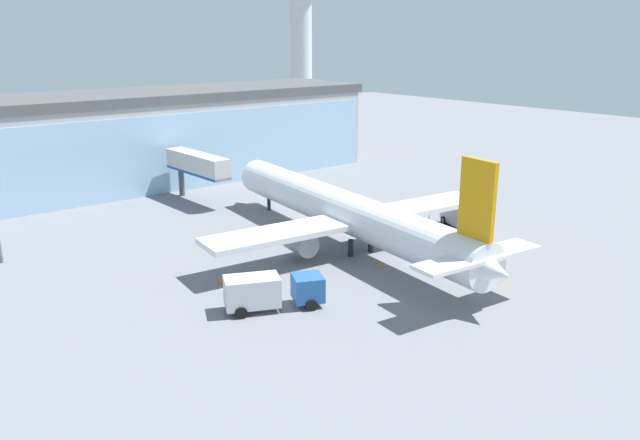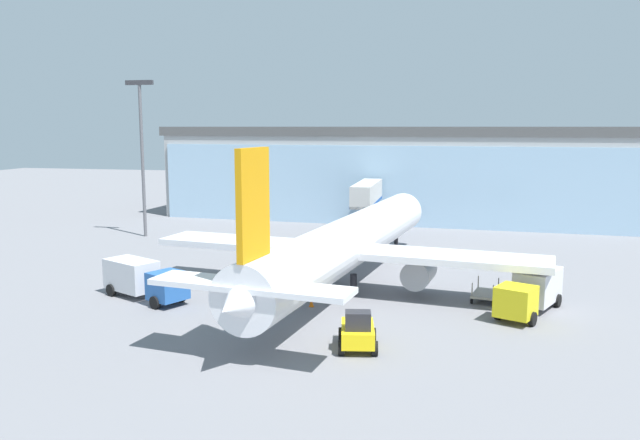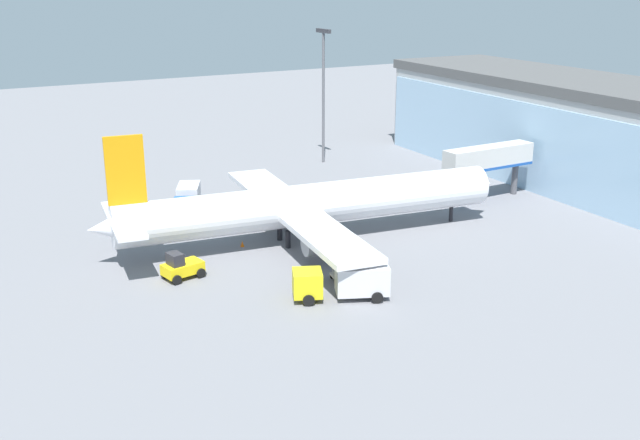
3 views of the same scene
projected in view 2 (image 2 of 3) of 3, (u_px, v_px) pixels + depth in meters
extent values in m
plane|color=slate|center=(330.00, 298.00, 44.96)|extent=(240.00, 240.00, 0.00)
cube|color=#A1A1A1|center=(395.00, 177.00, 84.47)|extent=(61.41, 17.82, 11.06)
cube|color=#98BAD5|center=(385.00, 186.00, 77.11)|extent=(59.57, 2.78, 9.96)
cube|color=#4F4F4F|center=(396.00, 131.00, 83.56)|extent=(62.64, 18.18, 1.20)
cube|color=beige|center=(367.00, 193.00, 71.09)|extent=(2.38, 11.25, 2.40)
cube|color=#194799|center=(367.00, 202.00, 71.25)|extent=(2.43, 11.25, 0.30)
cylinder|color=#4C4C51|center=(371.00, 214.00, 75.60)|extent=(0.70, 0.70, 3.57)
cylinder|color=#59595E|center=(143.00, 162.00, 69.24)|extent=(0.36, 0.36, 16.79)
cube|color=#333338|center=(139.00, 83.00, 67.96)|extent=(3.20, 0.40, 0.50)
cylinder|color=silver|center=(350.00, 241.00, 48.22)|extent=(8.49, 36.33, 3.83)
cone|color=silver|center=(403.00, 211.00, 64.96)|extent=(4.18, 3.47, 3.83)
cone|color=silver|center=(241.00, 302.00, 31.49)|extent=(3.93, 4.41, 3.44)
cube|color=silver|center=(343.00, 250.00, 46.61)|extent=(30.07, 8.04, 0.50)
cube|color=silver|center=(250.00, 286.00, 32.33)|extent=(11.22, 3.81, 0.30)
cube|color=orange|center=(253.00, 204.00, 32.17)|extent=(0.77, 3.22, 5.79)
cylinder|color=gray|center=(277.00, 261.00, 49.23)|extent=(2.50, 3.45, 2.10)
cylinder|color=gray|center=(419.00, 272.00, 45.31)|extent=(2.50, 3.45, 2.10)
cylinder|color=black|center=(324.00, 282.00, 46.43)|extent=(0.50, 0.50, 1.60)
cylinder|color=black|center=(353.00, 285.00, 45.63)|extent=(0.50, 0.50, 1.60)
cylinder|color=black|center=(396.00, 242.00, 62.58)|extent=(0.40, 0.40, 1.60)
cube|color=#2659A5|center=(168.00, 286.00, 42.99)|extent=(2.93, 2.93, 1.90)
cube|color=silver|center=(131.00, 275.00, 45.56)|extent=(4.56, 3.71, 2.20)
cylinder|color=black|center=(181.00, 296.00, 43.98)|extent=(0.94, 0.66, 0.90)
cylinder|color=black|center=(155.00, 303.00, 42.28)|extent=(0.94, 0.66, 0.90)
cylinder|color=black|center=(137.00, 284.00, 47.19)|extent=(0.94, 0.66, 0.90)
cylinder|color=black|center=(111.00, 290.00, 45.49)|extent=(0.94, 0.66, 0.90)
cube|color=yellow|center=(516.00, 301.00, 39.17)|extent=(2.90, 2.90, 1.90)
cube|color=silver|center=(538.00, 285.00, 42.46)|extent=(3.63, 4.55, 2.20)
cylinder|color=black|center=(533.00, 319.00, 38.65)|extent=(0.64, 0.94, 0.90)
cylinder|color=black|center=(498.00, 313.00, 39.96)|extent=(0.64, 0.94, 0.90)
cylinder|color=black|center=(558.00, 301.00, 42.76)|extent=(0.64, 0.94, 0.90)
cylinder|color=black|center=(526.00, 295.00, 44.07)|extent=(0.64, 0.94, 0.90)
cube|color=#9E998C|center=(485.00, 294.00, 44.24)|extent=(2.14, 3.07, 0.16)
cylinder|color=black|center=(478.00, 293.00, 45.59)|extent=(0.21, 0.46, 0.44)
cylinder|color=#9E998C|center=(478.00, 282.00, 45.46)|extent=(0.08, 0.08, 0.90)
cylinder|color=black|center=(498.00, 295.00, 44.99)|extent=(0.21, 0.46, 0.44)
cylinder|color=#9E998C|center=(499.00, 284.00, 44.87)|extent=(0.08, 0.08, 0.90)
cylinder|color=black|center=(472.00, 301.00, 43.58)|extent=(0.21, 0.46, 0.44)
cylinder|color=#9E998C|center=(472.00, 289.00, 43.45)|extent=(0.08, 0.08, 0.90)
cylinder|color=black|center=(493.00, 303.00, 42.98)|extent=(0.21, 0.46, 0.44)
cylinder|color=#9E998C|center=(493.00, 291.00, 42.86)|extent=(0.08, 0.08, 0.90)
cube|color=yellow|center=(358.00, 333.00, 34.75)|extent=(2.37, 3.48, 0.90)
cube|color=#26262B|center=(358.00, 320.00, 33.98)|extent=(1.56, 1.24, 1.00)
cylinder|color=black|center=(342.00, 334.00, 35.96)|extent=(0.49, 0.85, 0.80)
cylinder|color=black|center=(373.00, 335.00, 35.89)|extent=(0.49, 0.85, 0.80)
cylinder|color=black|center=(341.00, 348.00, 33.75)|extent=(0.49, 0.85, 0.80)
cylinder|color=black|center=(375.00, 348.00, 33.68)|extent=(0.49, 0.85, 0.80)
cone|color=orange|center=(311.00, 303.00, 42.83)|extent=(0.36, 0.36, 0.55)
cone|color=orange|center=(181.00, 274.00, 51.36)|extent=(0.36, 0.36, 0.55)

